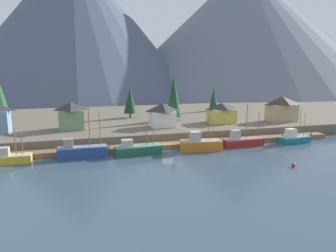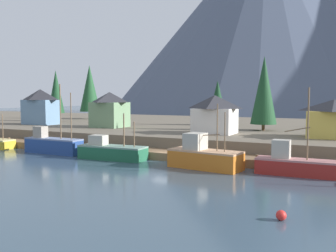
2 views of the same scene
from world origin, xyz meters
name	(u,v)px [view 2 (image 2 of 2)]	position (x,y,z in m)	size (l,w,h in m)	color
ground_plane	(216,146)	(0.00, 20.00, -0.50)	(400.00, 400.00, 1.00)	#384C5B
dock	(170,155)	(0.00, 1.99, 0.50)	(80.00, 4.00, 1.60)	brown
shoreline_bank	(236,131)	(0.00, 32.00, 1.25)	(400.00, 56.00, 2.50)	#665B4C
mountain_west_peak	(266,19)	(-18.25, 135.89, 43.35)	(143.15, 143.15, 86.70)	#4C566B
fishing_boat_blue	(53,144)	(-17.26, -1.30, 1.27)	(9.11, 2.37, 9.93)	navy
fishing_boat_green	(111,151)	(-6.64, -1.79, 1.04)	(9.23, 3.27, 6.03)	#1E5B3D
fishing_boat_orange	(204,157)	(6.49, -2.23, 1.35)	(8.71, 4.17, 7.38)	#CC6B1E
fishing_boat_red	(299,165)	(16.70, -1.41, 1.10)	(9.16, 2.58, 9.10)	maroon
house_white	(215,114)	(2.31, 12.76, 5.51)	(6.34, 5.12, 5.88)	silver
house_blue	(40,106)	(-35.97, 14.91, 6.15)	(7.13, 4.32, 7.14)	#6689A8
house_green	(110,109)	(-19.27, 15.55, 5.82)	(5.92, 5.67, 6.50)	#6B8E66
house_yellow	(334,118)	(18.99, 14.33, 5.20)	(6.85, 5.85, 5.29)	gold
conifer_near_left	(56,92)	(-40.14, 23.85, 9.25)	(3.68, 3.68, 11.64)	#4C3823
conifer_near_right	(264,90)	(7.78, 21.36, 9.22)	(4.32, 4.32, 12.36)	#4C3823
conifer_mid_right	(90,88)	(-39.07, 34.65, 10.23)	(5.06, 5.06, 13.58)	#4C3823
conifer_back_left	(218,99)	(-3.18, 29.41, 7.59)	(3.69, 3.69, 8.82)	#4C3823
channel_buoy	(281,215)	(17.84, -17.03, 0.35)	(0.70, 0.70, 0.70)	red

